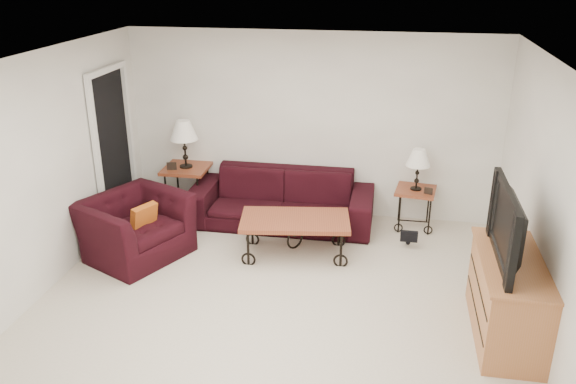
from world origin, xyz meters
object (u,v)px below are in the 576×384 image
object	(u,v)px
lamp_left	(185,144)
television	(517,226)
lamp_right	(418,170)
tv_stand	(508,298)
armchair	(135,227)
coffee_table	(295,237)
backpack	(409,230)
side_table_left	(188,189)
sofa	(281,199)
side_table_right	(414,208)

from	to	relation	value
lamp_left	television	distance (m)	4.54
lamp_right	tv_stand	distance (m)	2.46
armchair	lamp_right	bearing A→B (deg)	-41.05
lamp_left	tv_stand	size ratio (longest dim) A/B	0.50
lamp_right	coffee_table	xyz separation A→B (m)	(-1.42, -1.04, -0.58)
backpack	tv_stand	bearing A→B (deg)	-74.35
side_table_left	armchair	xyz separation A→B (m)	(-0.17, -1.39, 0.04)
sofa	side_table_right	size ratio (longest dim) A/B	4.43
side_table_left	lamp_right	distance (m)	3.17
sofa	backpack	xyz separation A→B (m)	(1.68, -0.35, -0.14)
side_table_left	lamp_left	world-z (taller)	lamp_left
lamp_right	armchair	size ratio (longest dim) A/B	0.48
sofa	armchair	size ratio (longest dim) A/B	2.13
side_table_left	coffee_table	bearing A→B (deg)	-31.42
side_table_left	side_table_right	xyz separation A→B (m)	(3.13, 0.00, -0.06)
side_table_left	television	bearing A→B (deg)	-30.33
armchair	tv_stand	size ratio (longest dim) A/B	0.86
lamp_right	sofa	bearing A→B (deg)	-174.13
sofa	armchair	distance (m)	1.96
coffee_table	television	size ratio (longest dim) A/B	1.08
side_table_left	lamp_right	bearing A→B (deg)	0.00
coffee_table	tv_stand	distance (m)	2.56
coffee_table	television	xyz separation A→B (m)	(2.21, -1.25, 0.90)
tv_stand	coffee_table	bearing A→B (deg)	150.76
coffee_table	backpack	distance (m)	1.45
side_table_right	backpack	xyz separation A→B (m)	(-0.07, -0.53, -0.06)
lamp_right	television	distance (m)	2.44
side_table_right	tv_stand	bearing A→B (deg)	-70.64
side_table_left	backpack	bearing A→B (deg)	-9.88
lamp_right	backpack	bearing A→B (deg)	-97.17
lamp_left	tv_stand	world-z (taller)	lamp_left
backpack	lamp_right	bearing A→B (deg)	72.08
side_table_left	armchair	world-z (taller)	armchair
tv_stand	backpack	world-z (taller)	tv_stand
sofa	side_table_right	bearing A→B (deg)	5.87
side_table_left	coffee_table	distance (m)	2.00
side_table_right	television	distance (m)	2.57
side_table_right	tv_stand	size ratio (longest dim) A/B	0.41
side_table_left	television	size ratio (longest dim) A/B	0.55
tv_stand	armchair	bearing A→B (deg)	167.63
television	backpack	size ratio (longest dim) A/B	2.85
sofa	tv_stand	bearing A→B (deg)	-39.52
sofa	coffee_table	world-z (taller)	sofa
backpack	coffee_table	bearing A→B (deg)	-170.17
sofa	side_table_left	world-z (taller)	sofa
lamp_left	lamp_right	distance (m)	3.13
side_table_right	television	world-z (taller)	television
sofa	backpack	size ratio (longest dim) A/B	5.79
armchair	backpack	world-z (taller)	armchair
lamp_right	armchair	xyz separation A→B (m)	(-3.30, -1.39, -0.45)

